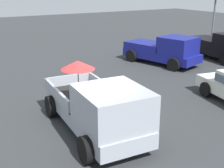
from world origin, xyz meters
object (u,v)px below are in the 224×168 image
at_px(pickup_truck_main, 99,108).
at_px(pickup_truck_red, 221,46).
at_px(motel_sign, 216,1).
at_px(pickup_truck_far, 164,50).

relative_size(pickup_truck_main, pickup_truck_red, 1.04).
height_order(pickup_truck_red, motel_sign, motel_sign).
relative_size(pickup_truck_far, motel_sign, 1.06).
distance_m(pickup_truck_far, motel_sign, 10.18).
bearing_deg(pickup_truck_main, motel_sign, 125.52).
distance_m(pickup_truck_red, pickup_truck_far, 4.20).
height_order(pickup_truck_main, pickup_truck_red, pickup_truck_main).
distance_m(pickup_truck_main, pickup_truck_far, 10.08).
height_order(pickup_truck_far, motel_sign, motel_sign).
xyz_separation_m(pickup_truck_red, motel_sign, (-5.06, 4.86, 2.52)).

